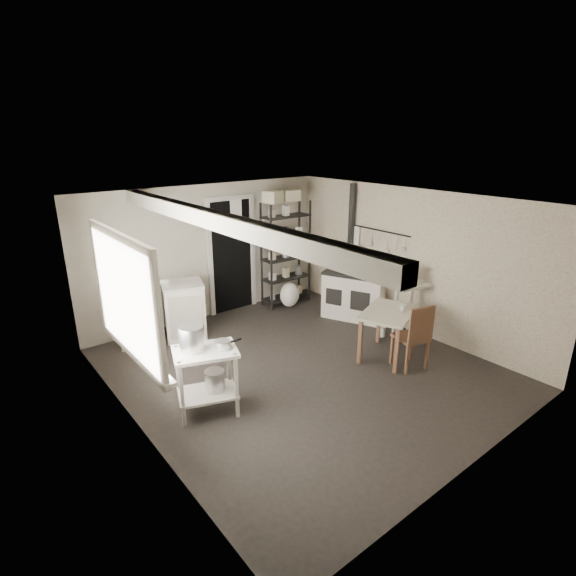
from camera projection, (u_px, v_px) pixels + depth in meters
floor at (301, 368)px, 6.22m from camera, size 5.00×5.00×0.00m
ceiling at (303, 201)px, 5.47m from camera, size 5.00×5.00×0.00m
wall_back at (208, 252)px, 7.69m from camera, size 4.50×0.02×2.30m
wall_front at (483, 363)px, 3.99m from camera, size 4.50×0.02×2.30m
wall_left at (132, 336)px, 4.52m from camera, size 0.02×5.00×2.30m
wall_right at (410, 261)px, 7.17m from camera, size 0.02×5.00×2.30m
window at (124, 298)px, 4.57m from camera, size 0.12×1.76×1.28m
doorway at (232, 257)px, 7.98m from camera, size 0.96×0.10×2.08m
ceiling_beam at (218, 221)px, 4.79m from camera, size 0.18×5.00×0.18m
wallpaper_panel at (409, 261)px, 7.16m from camera, size 0.01×5.00×2.30m
utensil_rail at (380, 231)px, 7.44m from camera, size 0.06×1.20×0.44m
prep_table at (207, 382)px, 5.13m from camera, size 0.83×0.71×0.80m
stockpot at (192, 339)px, 4.95m from camera, size 0.34×0.34×0.31m
saucepan at (223, 345)px, 5.02m from camera, size 0.21×0.21×0.10m
bucket at (215, 381)px, 5.18m from camera, size 0.30×0.30×0.25m
base_cabinets at (162, 311)px, 6.98m from camera, size 1.47×1.00×0.89m
mixing_bowl at (164, 281)px, 6.85m from camera, size 0.32×0.32×0.06m
counter_cup at (141, 287)px, 6.51m from camera, size 0.16×0.16×0.10m
shelf_rack at (286, 255)px, 8.31m from camera, size 0.92×0.38×1.93m
shelf_jar at (271, 234)px, 8.05m from camera, size 0.10×0.10×0.20m
storage_box_a at (273, 198)px, 7.83m from camera, size 0.36×0.34×0.20m
storage_box_b at (290, 197)px, 8.08m from camera, size 0.36×0.34×0.20m
stove at (355, 293)px, 7.82m from camera, size 0.97×1.20×0.83m
stovepipe at (351, 223)px, 7.88m from camera, size 0.11×0.11×1.28m
side_ledge at (409, 313)px, 7.02m from camera, size 0.63×0.42×0.89m
oats_box at (407, 278)px, 6.78m from camera, size 0.16×0.22×0.29m
work_table at (387, 332)px, 6.44m from camera, size 1.10×0.95×0.70m
table_cup at (403, 304)px, 6.32m from camera, size 0.11×0.11×0.09m
chair at (411, 334)px, 6.13m from camera, size 0.48×0.50×0.95m
flour_sack at (290, 294)px, 8.37m from camera, size 0.48×0.45×0.46m
floor_crock at (382, 332)px, 7.19m from camera, size 0.17×0.17×0.16m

